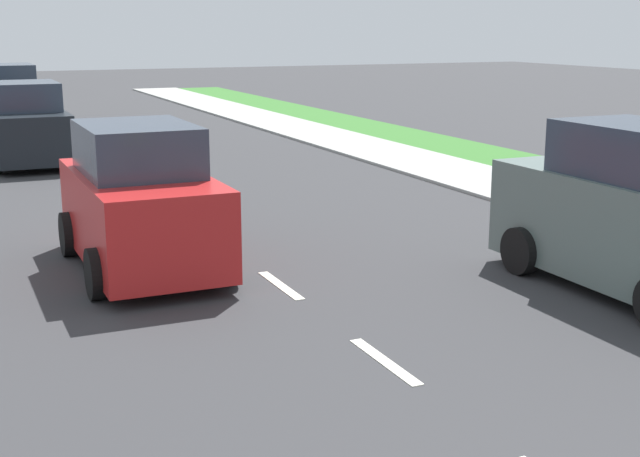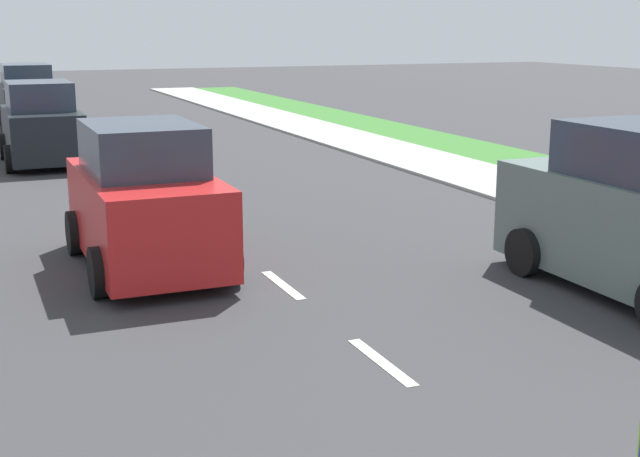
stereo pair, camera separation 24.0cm
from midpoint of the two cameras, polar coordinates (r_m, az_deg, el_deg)
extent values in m
plane|color=#333335|center=(23.52, -12.62, 4.43)|extent=(96.00, 96.00, 0.00)
cube|color=#9E9E99|center=(16.72, 20.13, 0.45)|extent=(2.40, 72.00, 0.14)
cube|color=silver|center=(9.28, 4.80, -8.71)|extent=(0.14, 1.40, 0.01)
cube|color=silver|center=(11.87, -1.88, -3.73)|extent=(0.14, 1.40, 0.01)
cube|color=silver|center=(14.61, -6.06, -0.55)|extent=(0.14, 1.40, 0.01)
cube|color=silver|center=(17.44, -8.90, 1.62)|extent=(0.14, 1.40, 0.01)
cube|color=silver|center=(20.32, -10.95, 3.17)|extent=(0.14, 1.40, 0.01)
cube|color=silver|center=(23.23, -12.49, 4.34)|extent=(0.14, 1.40, 0.01)
cube|color=silver|center=(26.16, -13.69, 5.24)|extent=(0.14, 1.40, 0.01)
cube|color=silver|center=(29.10, -14.65, 5.96)|extent=(0.14, 1.40, 0.01)
cube|color=silver|center=(32.06, -15.43, 6.55)|extent=(0.14, 1.40, 0.01)
cube|color=silver|center=(35.02, -16.09, 7.03)|extent=(0.14, 1.40, 0.01)
cube|color=silver|center=(37.99, -16.64, 7.44)|extent=(0.14, 1.40, 0.01)
cube|color=silver|center=(40.96, -17.11, 7.79)|extent=(0.14, 1.40, 0.01)
cube|color=silver|center=(43.94, -17.52, 8.09)|extent=(0.14, 1.40, 0.01)
cube|color=silver|center=(46.92, -17.88, 8.36)|extent=(0.14, 1.40, 0.01)
cube|color=silver|center=(49.90, -18.20, 8.59)|extent=(0.14, 1.40, 0.01)
cylinder|color=black|center=(12.61, 13.82, -1.51)|extent=(0.22, 0.68, 0.68)
cylinder|color=black|center=(13.65, 19.46, -0.78)|extent=(0.22, 0.68, 0.68)
cube|color=red|center=(12.77, -10.82, 0.90)|extent=(1.71, 3.85, 1.22)
cube|color=#2D3847|center=(12.69, -11.10, 5.22)|extent=(1.50, 2.12, 0.70)
cylinder|color=black|center=(11.96, -5.42, -1.98)|extent=(0.22, 0.68, 0.68)
cylinder|color=black|center=(11.59, -13.72, -2.81)|extent=(0.22, 0.68, 0.68)
cylinder|color=black|center=(14.19, -8.30, 0.36)|extent=(0.22, 0.68, 0.68)
cylinder|color=black|center=(13.88, -15.31, -0.27)|extent=(0.22, 0.68, 0.68)
cube|color=black|center=(23.24, -17.48, 5.98)|extent=(1.74, 3.81, 1.20)
cube|color=#2D3847|center=(23.25, -17.67, 8.32)|extent=(1.53, 2.10, 0.70)
cylinder|color=black|center=(22.23, -14.83, 4.70)|extent=(0.22, 0.68, 0.68)
cylinder|color=black|center=(22.06, -19.40, 4.33)|extent=(0.22, 0.68, 0.68)
cylinder|color=black|center=(24.55, -15.61, 5.42)|extent=(0.22, 0.68, 0.68)
cylinder|color=black|center=(24.40, -19.76, 5.09)|extent=(0.22, 0.68, 0.68)
cube|color=black|center=(31.77, -18.40, 7.78)|extent=(1.73, 4.38, 1.29)
cube|color=#2D3847|center=(31.81, -18.55, 9.58)|extent=(1.52, 2.41, 0.70)
cylinder|color=black|center=(30.55, -16.46, 6.81)|extent=(0.22, 0.68, 0.68)
cylinder|color=black|center=(30.41, -19.79, 6.54)|extent=(0.22, 0.68, 0.68)
cylinder|color=black|center=(33.24, -17.01, 7.25)|extent=(0.22, 0.68, 0.68)
cylinder|color=black|center=(33.11, -20.07, 7.01)|extent=(0.22, 0.68, 0.68)
camera|label=1|loc=(0.12, -89.33, 0.16)|focal=48.76mm
camera|label=2|loc=(0.12, 90.67, -0.16)|focal=48.76mm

